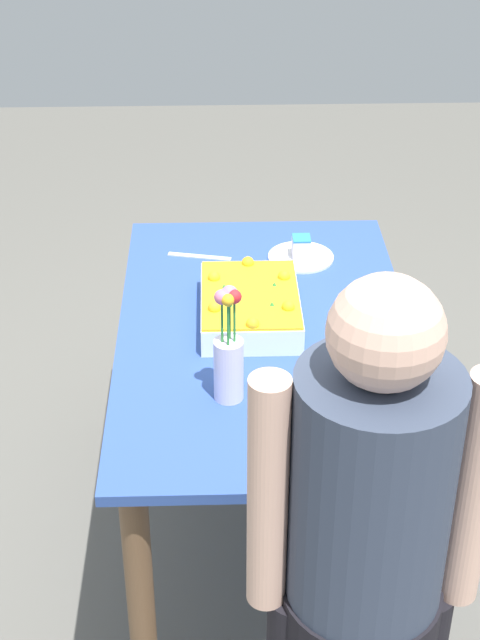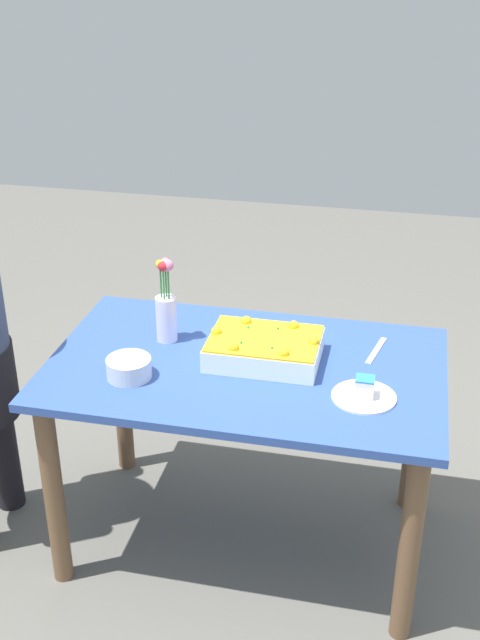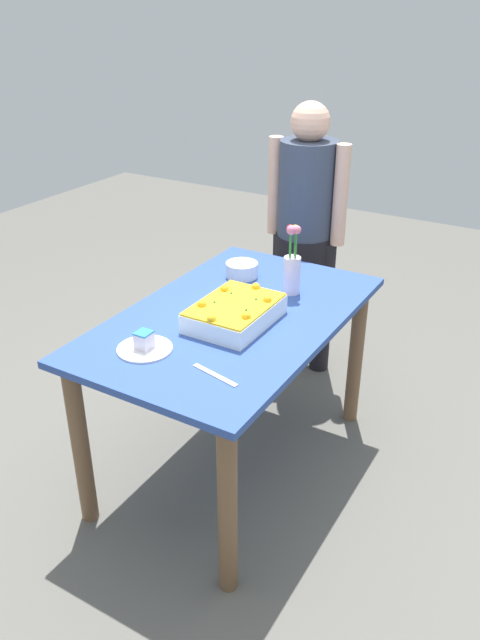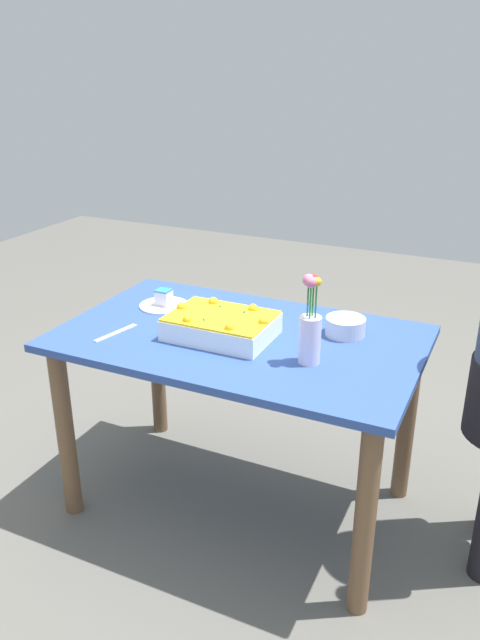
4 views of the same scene
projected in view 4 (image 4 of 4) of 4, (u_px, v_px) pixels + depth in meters
name	position (u px, v px, depth m)	size (l,w,h in m)	color
ground_plane	(240.00, 501.00, 2.65)	(8.00, 8.00, 0.00)	#5D5B54
dining_table	(240.00, 366.00, 2.41)	(1.35, 0.83, 0.77)	#2F4D98
sheet_cake	(221.00, 325.00, 2.33)	(0.38, 0.28, 0.11)	white
serving_plate_with_slice	(164.00, 302.00, 2.62)	(0.21, 0.21, 0.07)	white
cake_knife	(116.00, 333.00, 2.37)	(0.20, 0.02, 0.00)	silver
flower_vase	(310.00, 330.00, 2.10)	(0.07, 0.07, 0.32)	white
fruit_bowl	(345.00, 326.00, 2.35)	(0.15, 0.15, 0.07)	silver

